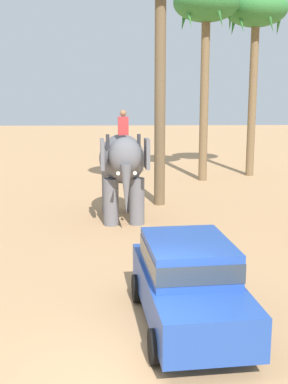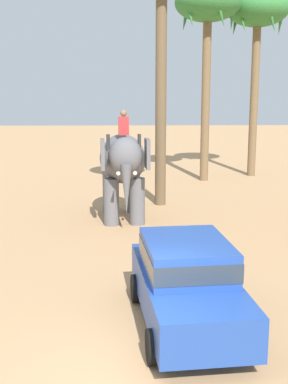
{
  "view_description": "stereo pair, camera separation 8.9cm",
  "coord_description": "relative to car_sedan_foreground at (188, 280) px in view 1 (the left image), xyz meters",
  "views": [
    {
      "loc": [
        -0.17,
        -7.21,
        4.48
      ],
      "look_at": [
        0.39,
        7.08,
        1.6
      ],
      "focal_mm": 46.97,
      "sensor_mm": 36.0,
      "label": 1
    },
    {
      "loc": [
        -0.08,
        -7.21,
        4.48
      ],
      "look_at": [
        0.39,
        7.08,
        1.6
      ],
      "focal_mm": 46.97,
      "sensor_mm": 36.0,
      "label": 2
    }
  ],
  "objects": [
    {
      "name": "elephant_with_mahout",
      "position": [
        -1.28,
        8.25,
        1.06
      ],
      "size": [
        1.81,
        3.92,
        3.88
      ],
      "color": "slate",
      "rests_on": "ground"
    },
    {
      "name": "ground_plane",
      "position": [
        -1.04,
        -1.84,
        -0.93
      ],
      "size": [
        120.0,
        120.0,
        0.0
      ],
      "primitive_type": "plane",
      "color": "tan"
    },
    {
      "name": "palm_tree_near_hut",
      "position": [
        5.54,
        17.53,
        7.32
      ],
      "size": [
        3.2,
        3.2,
        9.49
      ],
      "color": "brown",
      "rests_on": "ground"
    },
    {
      "name": "car_sedan_foreground",
      "position": [
        0.0,
        0.0,
        0.0
      ],
      "size": [
        2.16,
        4.24,
        1.7
      ],
      "color": "#23479E",
      "rests_on": "ground"
    },
    {
      "name": "palm_tree_left_of_road",
      "position": [
        2.77,
        16.15,
        7.37
      ],
      "size": [
        3.2,
        3.2,
        9.54
      ],
      "color": "brown",
      "rests_on": "ground"
    }
  ]
}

